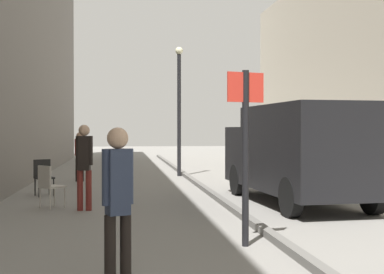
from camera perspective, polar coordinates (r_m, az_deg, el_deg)
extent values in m
plane|color=gray|center=(13.15, -4.39, -6.71)|extent=(80.00, 80.00, 0.00)
cube|color=#615F5B|center=(13.33, 2.45, -6.35)|extent=(0.16, 40.00, 0.12)
cylinder|color=maroon|center=(11.46, -12.05, -5.69)|extent=(0.13, 0.13, 0.86)
cylinder|color=maroon|center=(11.43, -11.15, -5.71)|extent=(0.13, 0.13, 0.86)
cube|color=black|center=(11.38, -11.62, -1.72)|extent=(0.26, 0.23, 0.73)
cylinder|color=black|center=(11.41, -12.26, -1.44)|extent=(0.10, 0.10, 0.62)
cylinder|color=black|center=(11.35, -10.97, -1.45)|extent=(0.10, 0.10, 0.62)
sphere|color=tan|center=(11.37, -11.62, 0.71)|extent=(0.24, 0.24, 0.24)
cylinder|color=black|center=(5.74, -8.88, -12.44)|extent=(0.12, 0.12, 0.82)
cylinder|color=black|center=(5.80, -7.21, -12.31)|extent=(0.12, 0.12, 0.82)
cube|color=#2D3851|center=(5.65, -8.06, -4.83)|extent=(0.28, 0.26, 0.70)
cylinder|color=#2D3851|center=(5.60, -9.27, -4.34)|extent=(0.10, 0.10, 0.60)
cylinder|color=#2D3851|center=(5.69, -6.87, -4.26)|extent=(0.10, 0.10, 0.60)
sphere|color=tan|center=(5.62, -8.07, -0.12)|extent=(0.23, 0.23, 0.23)
cylinder|color=black|center=(17.78, -12.36, -3.52)|extent=(0.11, 0.11, 0.77)
cylinder|color=black|center=(17.76, -11.83, -3.52)|extent=(0.11, 0.11, 0.77)
cube|color=maroon|center=(17.73, -12.10, -1.23)|extent=(0.22, 0.19, 0.65)
cylinder|color=maroon|center=(17.74, -12.48, -1.08)|extent=(0.09, 0.09, 0.55)
cylinder|color=maroon|center=(17.72, -11.73, -1.08)|extent=(0.09, 0.09, 0.55)
sphere|color=#9E755B|center=(17.72, -12.11, 0.16)|extent=(0.21, 0.21, 0.21)
cube|color=black|center=(11.85, 12.49, -1.23)|extent=(2.22, 3.85, 1.93)
cube|color=black|center=(14.25, 8.21, -1.84)|extent=(2.06, 1.58, 1.45)
cube|color=black|center=(14.71, 7.53, -0.51)|extent=(1.65, 0.16, 0.64)
cylinder|color=black|center=(13.88, 4.96, -4.65)|extent=(0.28, 0.81, 0.80)
cylinder|color=black|center=(14.49, 11.69, -4.44)|extent=(0.28, 0.81, 0.80)
cylinder|color=black|center=(10.51, 10.67, -6.44)|extent=(0.28, 0.81, 0.80)
cylinder|color=black|center=(11.30, 19.03, -5.96)|extent=(0.28, 0.81, 0.80)
cylinder|color=black|center=(7.79, 5.83, -2.33)|extent=(0.10, 0.10, 2.60)
cube|color=red|center=(7.81, 5.84, 5.39)|extent=(0.58, 0.20, 0.44)
cylinder|color=black|center=(19.37, -1.41, 2.39)|extent=(0.14, 0.14, 4.50)
sphere|color=beige|center=(19.58, -1.41, 9.34)|extent=(0.28, 0.28, 0.28)
cylinder|color=#B7B2A8|center=(12.24, -14.70, -6.24)|extent=(0.04, 0.04, 0.45)
cylinder|color=#B7B2A8|center=(11.94, -13.66, -6.42)|extent=(0.04, 0.04, 0.45)
cylinder|color=#B7B2A8|center=(12.03, -16.16, -6.37)|extent=(0.04, 0.04, 0.45)
cylinder|color=#B7B2A8|center=(11.72, -15.14, -6.56)|extent=(0.04, 0.04, 0.45)
cube|color=#B7B2A8|center=(11.95, -14.92, -5.23)|extent=(0.62, 0.62, 0.04)
cube|color=#B7B2A8|center=(11.82, -15.72, -4.11)|extent=(0.33, 0.35, 0.45)
cylinder|color=black|center=(14.05, -14.78, -5.33)|extent=(0.04, 0.04, 0.45)
cylinder|color=black|center=(13.95, -16.26, -5.38)|extent=(0.04, 0.04, 0.45)
cylinder|color=black|center=(14.41, -15.23, -5.18)|extent=(0.04, 0.04, 0.45)
cylinder|color=black|center=(14.30, -16.67, -5.23)|extent=(0.04, 0.04, 0.45)
cube|color=black|center=(14.15, -15.74, -4.29)|extent=(0.58, 0.58, 0.04)
cube|color=black|center=(14.32, -15.97, -3.25)|extent=(0.42, 0.22, 0.45)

